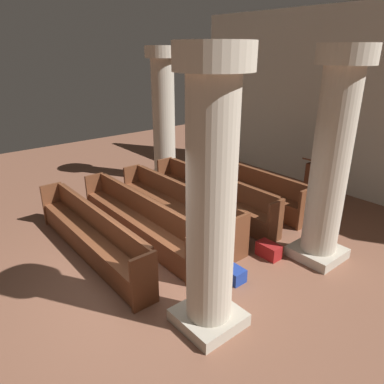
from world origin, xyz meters
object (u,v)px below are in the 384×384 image
Objects in this scene: pew_row_4 at (91,233)px; lectern at (312,183)px; pew_row_3 at (138,217)px; kneeler_box_red at (269,250)px; pew_row_2 at (178,204)px; pillar_aisle_rear at (211,198)px; pew_row_0 at (242,183)px; pillar_far_side at (164,114)px; hymn_book at (231,160)px; pillar_aisle_side at (331,158)px; kneeler_box_blue at (233,274)px; pew_row_1 at (212,193)px.

lectern is at bearing 78.76° from pew_row_4.
kneeler_box_red is (2.07, 1.45, -0.34)m from pew_row_3.
pew_row_2 is 1.00× the size of pew_row_3.
pillar_aisle_rear is (2.63, -1.49, 1.40)m from pew_row_2.
pillar_aisle_rear is 5.27m from lectern.
lectern is (1.05, 1.37, -0.02)m from pew_row_0.
kneeler_box_red is at bearing -12.61° from pillar_far_side.
pillar_far_side is at bearing -162.52° from hymn_book.
kneeler_box_blue is at bearing -105.67° from pillar_aisle_side.
pillar_far_side reaches higher than pew_row_1.
pew_row_3 is 2.55m from kneeler_box_red.
kneeler_box_blue is (4.73, -2.04, -1.75)m from pillar_far_side.
pew_row_0 is at bearing 90.00° from pew_row_2.
hymn_book reaches higher than pew_row_4.
pew_row_3 is at bearing -140.91° from pillar_aisle_side.
pillar_aisle_side reaches higher than kneeler_box_blue.
pillar_far_side is at bearing -153.35° from lectern.
pew_row_4 is at bearing -130.16° from pillar_aisle_side.
pew_row_0 is at bearing 127.27° from pillar_aisle_rear.
pew_row_3 is 1.00× the size of pew_row_4.
pillar_aisle_side is (2.63, 0.18, 1.40)m from pew_row_1.
hymn_book is 0.50× the size of kneeler_box_red.
lectern is at bearing 52.60° from pew_row_0.
pillar_far_side is 5.07m from kneeler_box_red.
pew_row_3 reaches higher than kneeler_box_blue.
pillar_far_side is at bearing 149.58° from pew_row_2.
kneeler_box_red reaches higher than kneeler_box_blue.
pillar_far_side reaches higher than pew_row_2.
pillar_far_side is 9.42× the size of kneeler_box_blue.
kneeler_box_blue is at bearing 33.56° from pew_row_4.
pew_row_2 is 1.02× the size of pillar_aisle_side.
pillar_aisle_side reaches higher than hymn_book.
pillar_aisle_rear is at bearing -29.61° from pew_row_2.
lectern is (1.05, 2.35, -0.02)m from pew_row_1.
pew_row_2 is at bearing -156.27° from pillar_aisle_side.
pillar_aisle_side reaches higher than pew_row_2.
pew_row_1 is 8.50× the size of kneeler_box_red.
pillar_aisle_rear is at bearing -43.26° from pew_row_1.
pew_row_1 reaches higher than kneeler_box_red.
pew_row_3 is at bearing -144.91° from kneeler_box_red.
pew_row_3 is 1.02× the size of pillar_aisle_side.
pew_row_4 is 5.39m from lectern.
pew_row_2 is 1.02× the size of pillar_far_side.
pillar_aisle_rear is (2.63, -3.45, 1.40)m from pew_row_0.
pew_row_0 reaches higher than kneeler_box_red.
kneeler_box_red is (2.07, -1.48, -0.34)m from pew_row_0.
hymn_book reaches higher than pew_row_2.
pew_row_1 is at bearing -64.14° from hymn_book.
lectern is at bearing 109.59° from kneeler_box_red.
kneeler_box_blue is at bearing 116.12° from pillar_aisle_rear.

